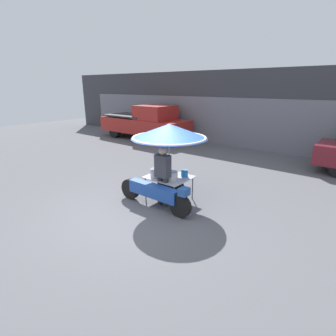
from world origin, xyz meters
TOP-DOWN VIEW (x-y plane):
  - ground_plane at (0.00, 0.00)m, footprint 36.00×36.00m
  - shopfront_building at (0.00, 9.16)m, footprint 28.00×2.06m
  - vendor_motorcycle_cart at (0.10, 0.99)m, footprint 2.23×1.94m
  - vendor_person at (0.20, 0.67)m, footprint 0.38×0.22m
  - pickup_truck at (-6.18, 6.83)m, footprint 5.45×1.95m

SIDE VIEW (x-z plane):
  - ground_plane at x=0.00m, z-range 0.00..0.00m
  - vendor_person at x=0.20m, z-range 0.09..1.62m
  - pickup_truck at x=-6.18m, z-range -0.03..1.91m
  - vendor_motorcycle_cart at x=0.10m, z-range 0.58..2.62m
  - shopfront_building at x=0.00m, z-range -0.01..3.69m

